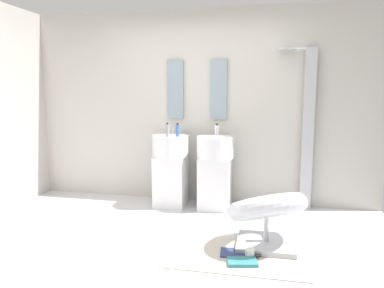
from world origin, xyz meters
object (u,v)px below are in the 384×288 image
object	(u,v)px
magazine_charcoal	(253,251)
soap_bottle_blue	(178,130)
pedestal_sink_left	(171,168)
pedestal_sink_right	(215,170)
shower_column	(307,126)
soap_bottle_white	(217,130)
magazine_navy	(236,253)
magazine_teal	(242,262)
coffee_mug	(250,253)
soap_bottle_grey	(167,130)
lounge_chair	(267,213)

from	to	relation	value
magazine_charcoal	soap_bottle_blue	world-z (taller)	soap_bottle_blue
pedestal_sink_left	pedestal_sink_right	xyz separation A→B (m)	(0.59, 0.00, 0.00)
shower_column	soap_bottle_white	distance (m)	1.14
magazine_navy	soap_bottle_white	xyz separation A→B (m)	(-0.39, 1.47, 0.99)
magazine_teal	magazine_charcoal	size ratio (longest dim) A/B	1.25
magazine_charcoal	coffee_mug	world-z (taller)	coffee_mug
magazine_charcoal	pedestal_sink_right	bearing A→B (deg)	148.02
magazine_navy	soap_bottle_grey	bearing A→B (deg)	125.24
shower_column	coffee_mug	world-z (taller)	shower_column
magazine_charcoal	soap_bottle_blue	size ratio (longest dim) A/B	1.20
shower_column	coffee_mug	distance (m)	2.00
soap_bottle_white	coffee_mug	bearing A→B (deg)	-71.07
pedestal_sink_right	magazine_navy	bearing A→B (deg)	-73.48
pedestal_sink_right	coffee_mug	bearing A→B (deg)	-69.20
soap_bottle_blue	pedestal_sink_left	bearing A→B (deg)	141.41
pedestal_sink_left	coffee_mug	size ratio (longest dim) A/B	12.38
pedestal_sink_left	lounge_chair	xyz separation A→B (m)	(1.26, -1.09, -0.16)
lounge_chair	soap_bottle_grey	bearing A→B (deg)	143.79
pedestal_sink_right	soap_bottle_grey	size ratio (longest dim) A/B	5.74
shower_column	soap_bottle_grey	world-z (taller)	shower_column
soap_bottle_grey	pedestal_sink_left	bearing A→B (deg)	92.87
pedestal_sink_right	magazine_teal	distance (m)	1.65
coffee_mug	soap_bottle_blue	xyz separation A→B (m)	(-0.99, 1.28, 0.97)
shower_column	magazine_charcoal	xyz separation A→B (m)	(-0.59, -1.49, -1.06)
lounge_chair	magazine_navy	world-z (taller)	lounge_chair
shower_column	lounge_chair	size ratio (longest dim) A/B	1.91
pedestal_sink_left	magazine_teal	bearing A→B (deg)	-54.93
coffee_mug	lounge_chair	bearing A→B (deg)	63.96
pedestal_sink_left	lounge_chair	bearing A→B (deg)	-40.82
magazine_navy	soap_bottle_grey	world-z (taller)	soap_bottle_grey
magazine_charcoal	soap_bottle_white	world-z (taller)	soap_bottle_white
coffee_mug	magazine_charcoal	bearing A→B (deg)	76.38
shower_column	magazine_charcoal	bearing A→B (deg)	-111.52
magazine_teal	soap_bottle_grey	distance (m)	1.97
pedestal_sink_right	soap_bottle_grey	bearing A→B (deg)	-163.61
shower_column	soap_bottle_blue	xyz separation A→B (m)	(-1.61, -0.32, -0.06)
lounge_chair	pedestal_sink_left	bearing A→B (deg)	139.18
pedestal_sink_right	soap_bottle_grey	world-z (taller)	soap_bottle_grey
pedestal_sink_right	soap_bottle_blue	world-z (taller)	soap_bottle_blue
lounge_chair	coffee_mug	world-z (taller)	lounge_chair
pedestal_sink_left	soap_bottle_blue	distance (m)	0.54
magazine_teal	shower_column	bearing A→B (deg)	56.71
shower_column	soap_bottle_blue	world-z (taller)	shower_column
magazine_charcoal	coffee_mug	distance (m)	0.12
shower_column	soap_bottle_white	xyz separation A→B (m)	(-1.14, -0.08, -0.07)
soap_bottle_blue	magazine_charcoal	bearing A→B (deg)	-48.85
lounge_chair	soap_bottle_blue	bearing A→B (deg)	138.95
magazine_charcoal	coffee_mug	size ratio (longest dim) A/B	2.46
lounge_chair	magazine_teal	size ratio (longest dim) A/B	4.15
coffee_mug	soap_bottle_blue	distance (m)	1.89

